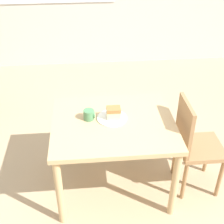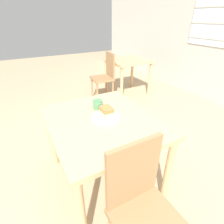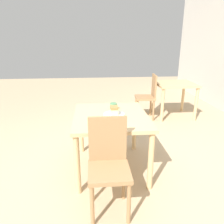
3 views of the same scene
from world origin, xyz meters
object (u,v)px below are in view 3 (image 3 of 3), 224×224
object	(u,v)px
dining_table_near	(111,122)
plate	(114,114)
dining_table_far	(175,89)
coffee_mug	(114,107)
chair_near_window	(109,163)
cake_slice	(114,110)
chair_far_corner	(148,95)

from	to	relation	value
dining_table_near	plate	size ratio (longest dim) A/B	4.04
dining_table_far	coffee_mug	bearing A→B (deg)	-40.86
chair_near_window	dining_table_near	bearing A→B (deg)	83.37
cake_slice	dining_table_far	bearing A→B (deg)	142.11
coffee_mug	chair_far_corner	bearing A→B (deg)	151.28
dining_table_near	dining_table_far	size ratio (longest dim) A/B	1.30
dining_table_near	plate	xyz separation A→B (m)	(-0.01, 0.04, 0.10)
chair_far_corner	coffee_mug	distance (m)	1.81
dining_table_far	dining_table_near	bearing A→B (deg)	-38.74
plate	cake_slice	xyz separation A→B (m)	(0.01, -0.00, 0.05)
chair_far_corner	coffee_mug	xyz separation A→B (m)	(1.57, -0.86, 0.26)
plate	coffee_mug	distance (m)	0.19
dining_table_far	coffee_mug	world-z (taller)	coffee_mug
dining_table_far	plate	bearing A→B (deg)	-38.07
dining_table_near	chair_near_window	world-z (taller)	chair_near_window
chair_near_window	chair_far_corner	distance (m)	2.66
cake_slice	chair_far_corner	bearing A→B (deg)	153.75
dining_table_far	coffee_mug	xyz separation A→B (m)	(1.66, -1.44, 0.17)
dining_table_far	plate	size ratio (longest dim) A/B	3.11
dining_table_near	cake_slice	size ratio (longest dim) A/B	8.84
chair_near_window	dining_table_far	bearing A→B (deg)	58.37
plate	coffee_mug	world-z (taller)	coffee_mug
dining_table_near	chair_near_window	distance (m)	0.71
chair_near_window	plate	size ratio (longest dim) A/B	3.60
coffee_mug	dining_table_near	bearing A→B (deg)	-15.25
coffee_mug	plate	bearing A→B (deg)	-3.82
dining_table_near	chair_far_corner	xyz separation A→B (m)	(-1.77, 0.92, -0.12)
chair_near_window	plate	distance (m)	0.75
chair_far_corner	coffee_mug	bearing A→B (deg)	-24.07
dining_table_far	chair_near_window	bearing A→B (deg)	-31.63
dining_table_near	chair_far_corner	distance (m)	2.00
chair_near_window	coffee_mug	world-z (taller)	chair_near_window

